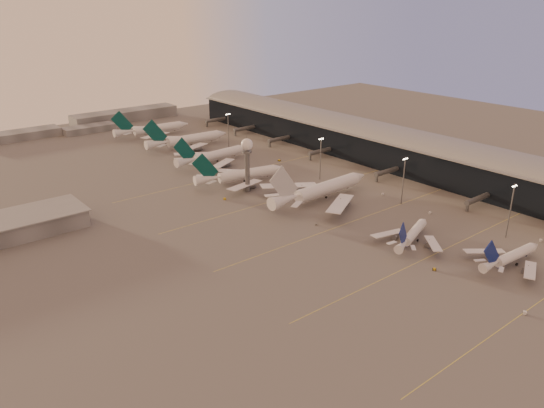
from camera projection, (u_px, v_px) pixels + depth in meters
ground at (426, 278)px, 200.33m from camera, size 700.00×700.00×0.00m
taxiway_markings at (367, 215)px, 258.43m from camera, size 180.00×185.25×0.02m
terminal at (385, 145)px, 339.46m from camera, size 57.00×362.00×23.04m
radar_tower at (247, 154)px, 282.38m from camera, size 6.40×6.40×31.10m
mast_a at (511, 209)px, 229.41m from camera, size 3.60×0.56×25.00m
mast_b at (404, 179)px, 267.40m from camera, size 3.60×0.56×25.00m
mast_c at (321, 157)px, 304.22m from camera, size 3.60×0.56×25.00m
mast_d at (228, 129)px, 368.10m from camera, size 3.60×0.56×25.00m
distant_horizon at (96, 121)px, 435.46m from camera, size 165.00×37.50×9.00m
narrowbody_near at (511, 258)px, 208.86m from camera, size 38.87×30.96×15.18m
narrowbody_mid at (412, 236)px, 228.49m from camera, size 37.39×29.30×15.25m
widebody_white at (322, 192)px, 275.72m from camera, size 71.28×56.99×25.06m
greentail_a at (241, 177)px, 301.77m from camera, size 56.44×45.17×20.69m
greentail_b at (214, 158)px, 337.97m from camera, size 58.05×46.73×21.08m
greentail_c at (188, 142)px, 373.63m from camera, size 64.66×52.16×23.47m
greentail_d at (153, 131)px, 404.60m from camera, size 61.65×49.70×22.38m
gsv_truck_a at (525, 311)px, 177.27m from camera, size 6.39×4.50×2.44m
gsv_catering_a at (541, 237)px, 229.68m from camera, size 5.79×4.39×4.35m
gsv_tug_mid at (434, 269)px, 205.87m from camera, size 3.33×3.63×0.89m
gsv_truck_b at (430, 212)px, 259.47m from camera, size 6.07×3.34×2.32m
gsv_truck_c at (316, 223)px, 246.85m from camera, size 5.00×4.40×1.99m
gsv_catering_b at (383, 191)px, 283.98m from camera, size 4.99×2.41×4.09m
gsv_tug_far at (290, 191)px, 289.38m from camera, size 2.74×3.67×0.94m
gsv_truck_d at (224, 198)px, 277.72m from camera, size 3.04×5.85×2.25m
gsv_tug_hangar at (279, 160)px, 343.25m from camera, size 3.68×2.43×1.00m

